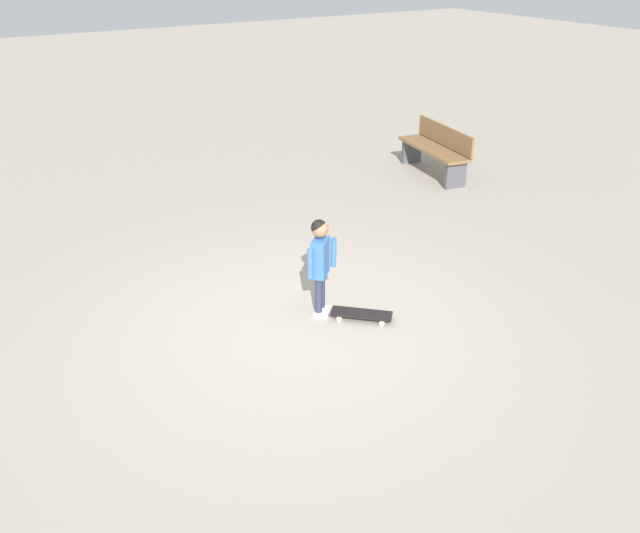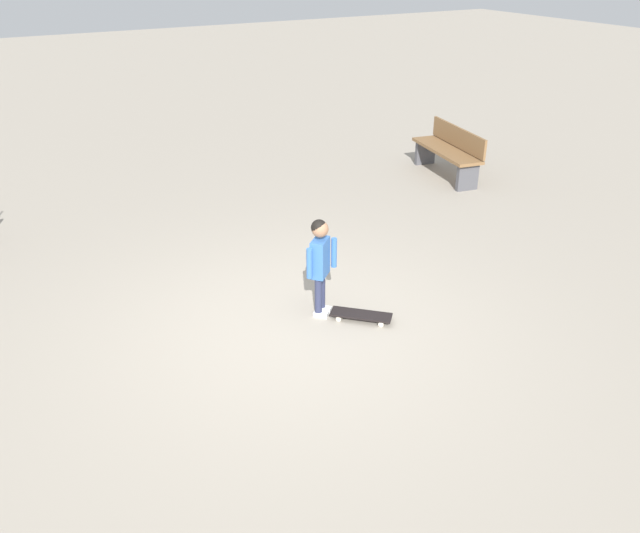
{
  "view_description": "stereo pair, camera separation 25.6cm",
  "coord_description": "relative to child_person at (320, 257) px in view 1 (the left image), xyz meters",
  "views": [
    {
      "loc": [
        -2.65,
        -4.76,
        3.49
      ],
      "look_at": [
        0.39,
        0.14,
        0.55
      ],
      "focal_mm": 35.89,
      "sensor_mm": 36.0,
      "label": 1
    },
    {
      "loc": [
        -2.43,
        -4.89,
        3.49
      ],
      "look_at": [
        0.39,
        0.14,
        0.55
      ],
      "focal_mm": 35.89,
      "sensor_mm": 36.0,
      "label": 2
    }
  ],
  "objects": [
    {
      "name": "ground_plane",
      "position": [
        -0.39,
        -0.14,
        -0.66
      ],
      "size": [
        50.0,
        50.0,
        0.0
      ],
      "primitive_type": "plane",
      "color": "#9E9384"
    },
    {
      "name": "child_person",
      "position": [
        0.0,
        0.0,
        0.0
      ],
      "size": [
        0.4,
        0.27,
        1.06
      ],
      "color": "#2D3351",
      "rests_on": "ground"
    },
    {
      "name": "skateboard",
      "position": [
        0.3,
        -0.33,
        -0.6
      ],
      "size": [
        0.59,
        0.57,
        0.07
      ],
      "color": "black",
      "rests_on": "ground"
    },
    {
      "name": "street_bench",
      "position": [
        4.0,
        2.81,
        -0.23
      ],
      "size": [
        0.71,
        1.65,
        0.8
      ],
      "color": "brown",
      "rests_on": "ground"
    }
  ]
}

